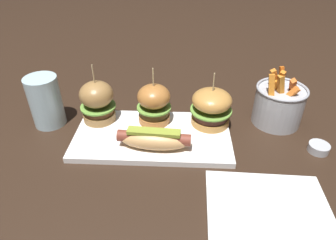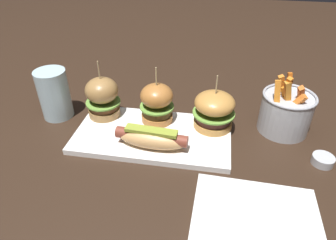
# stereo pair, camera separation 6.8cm
# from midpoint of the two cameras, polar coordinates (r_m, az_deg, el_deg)

# --- Properties ---
(ground_plane) EXTENTS (3.00, 3.00, 0.00)m
(ground_plane) POSITION_cam_midpoint_polar(r_m,az_deg,el_deg) (0.72, -0.16, -3.37)
(ground_plane) COLOR black
(platter_main) EXTENTS (0.37, 0.19, 0.01)m
(platter_main) POSITION_cam_midpoint_polar(r_m,az_deg,el_deg) (0.71, -0.16, -2.92)
(platter_main) COLOR white
(platter_main) RESTS_ON ground
(hot_dog) EXTENTS (0.16, 0.06, 0.05)m
(hot_dog) POSITION_cam_midpoint_polar(r_m,az_deg,el_deg) (0.66, -0.19, -3.53)
(hot_dog) COLOR tan
(hot_dog) RESTS_ON platter_main
(slider_left) EXTENTS (0.09, 0.09, 0.15)m
(slider_left) POSITION_cam_midpoint_polar(r_m,az_deg,el_deg) (0.76, -9.86, 4.27)
(slider_left) COLOR #9E7340
(slider_left) RESTS_ON platter_main
(slider_center) EXTENTS (0.08, 0.08, 0.14)m
(slider_center) POSITION_cam_midpoint_polar(r_m,az_deg,el_deg) (0.73, 0.27, 3.23)
(slider_center) COLOR #B16E33
(slider_center) RESTS_ON platter_main
(slider_right) EXTENTS (0.10, 0.10, 0.14)m
(slider_right) POSITION_cam_midpoint_polar(r_m,az_deg,el_deg) (0.72, 11.46, 1.82)
(slider_right) COLOR #C1863F
(slider_right) RESTS_ON platter_main
(fries_bucket) EXTENTS (0.12, 0.12, 0.15)m
(fries_bucket) POSITION_cam_midpoint_polar(r_m,az_deg,el_deg) (0.78, 23.87, 1.38)
(fries_bucket) COLOR #B7BABF
(fries_bucket) RESTS_ON ground
(sauce_ramekin) EXTENTS (0.05, 0.05, 0.02)m
(sauce_ramekin) POSITION_cam_midpoint_polar(r_m,az_deg,el_deg) (0.74, 29.83, -6.71)
(sauce_ramekin) COLOR #B7BABF
(sauce_ramekin) RESTS_ON ground
(side_plate) EXTENTS (0.22, 0.22, 0.01)m
(side_plate) POSITION_cam_midpoint_polar(r_m,az_deg,el_deg) (0.56, 20.05, -19.42)
(side_plate) COLOR white
(side_plate) RESTS_ON ground
(water_glass) EXTENTS (0.08, 0.08, 0.13)m
(water_glass) POSITION_cam_midpoint_polar(r_m,az_deg,el_deg) (0.80, -18.59, 4.62)
(water_glass) COLOR silver
(water_glass) RESTS_ON ground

